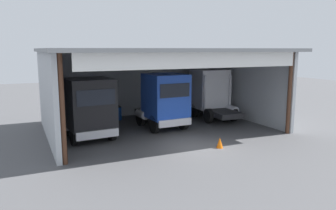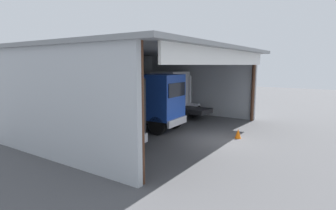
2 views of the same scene
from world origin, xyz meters
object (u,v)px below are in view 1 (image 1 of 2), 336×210
Objects in this scene: truck_blue_center_right_bay at (164,100)px; truck_white_yard_outside at (211,93)px; oil_drum at (118,114)px; tool_cart at (114,113)px; truck_black_center_bay at (89,107)px; traffic_cone at (220,143)px.

truck_white_yard_outside reaches higher than truck_blue_center_right_bay.
oil_drum is 0.93× the size of tool_cart.
truck_black_center_bay is at bearing -120.20° from tool_cart.
truck_white_yard_outside is (4.66, 1.68, -0.02)m from truck_blue_center_right_bay.
truck_blue_center_right_bay reaches higher than traffic_cone.
tool_cart is at bearing 163.27° from truck_white_yard_outside.
truck_blue_center_right_bay is at bearing 100.85° from traffic_cone.
traffic_cone is (3.14, -9.32, -0.22)m from tool_cart.
truck_black_center_bay is 5.06× the size of oil_drum.
truck_white_yard_outside is 7.16m from oil_drum.
truck_blue_center_right_bay is 4.95m from truck_white_yard_outside.
truck_blue_center_right_bay is 4.67m from oil_drum.
truck_white_yard_outside reaches higher than tool_cart.
truck_blue_center_right_bay is at bearing -156.55° from truck_white_yard_outside.
truck_white_yard_outside is at bearing -20.34° from tool_cart.
tool_cart is at bearing -124.74° from truck_black_center_bay.
tool_cart is at bearing -65.31° from truck_blue_center_right_bay.
oil_drum is (-6.62, 2.30, -1.44)m from truck_white_yard_outside.
tool_cart is (2.80, 4.81, -1.40)m from truck_black_center_bay.
truck_blue_center_right_bay is 4.94m from tool_cart.
oil_drum is 9.56m from traffic_cone.
truck_blue_center_right_bay is 5.07× the size of oil_drum.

